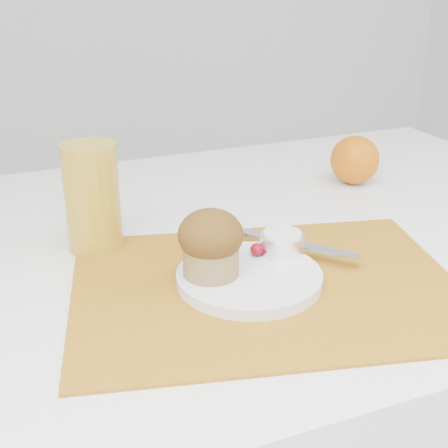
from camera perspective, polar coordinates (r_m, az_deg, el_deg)
name	(u,v)px	position (r m, az deg, el deg)	size (l,w,h in m)	color
table	(244,432)	(1.12, 1.85, -18.46)	(1.20, 0.80, 0.75)	white
placemat	(266,286)	(0.76, 3.90, -5.70)	(0.47, 0.34, 0.00)	#A26716
plate	(249,277)	(0.76, 2.31, -4.90)	(0.18, 0.18, 0.01)	white
ramekin	(282,243)	(0.80, 5.33, -1.76)	(0.06, 0.06, 0.03)	white
cream	(282,235)	(0.80, 5.37, -0.96)	(0.05, 0.05, 0.01)	white
raspberry_near	(257,249)	(0.79, 3.04, -2.34)	(0.02, 0.02, 0.02)	#5C020F
raspberry_far	(270,250)	(0.79, 4.27, -2.37)	(0.02, 0.02, 0.02)	#550214
butter_knife	(290,243)	(0.83, 6.07, -1.69)	(0.19, 0.02, 0.00)	silver
orange	(355,160)	(1.12, 11.86, 5.76)	(0.08, 0.08, 0.08)	#C76007
juice_glass	(92,197)	(0.85, -11.95, 2.40)	(0.07, 0.07, 0.15)	gold
muffin	(211,243)	(0.73, -1.23, -1.72)	(0.08, 0.08, 0.08)	olive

